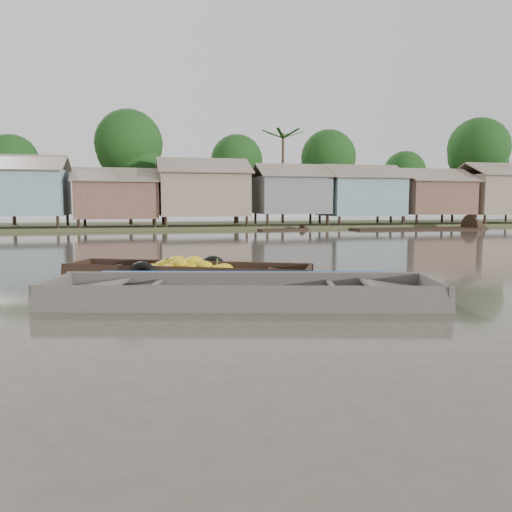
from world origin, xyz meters
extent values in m
plane|color=#474137|center=(0.00, 0.00, 0.00)|extent=(120.00, 120.00, 0.00)
cube|color=#384723|center=(0.00, 33.00, 0.00)|extent=(120.00, 12.00, 0.50)
cube|color=gray|center=(-10.50, 29.50, 2.70)|extent=(6.20, 5.20, 3.20)
cube|color=brown|center=(-10.50, 28.10, 4.75)|extent=(6.60, 3.02, 1.28)
cube|color=brown|center=(-10.50, 30.90, 4.75)|extent=(6.60, 3.02, 1.28)
cube|color=brown|center=(-3.80, 29.50, 2.20)|extent=(5.80, 4.60, 2.70)
cube|color=brown|center=(-3.80, 28.26, 4.00)|extent=(6.20, 2.67, 1.14)
cube|color=brown|center=(-3.80, 30.74, 4.00)|extent=(6.20, 2.67, 1.14)
cube|color=#826C5A|center=(2.50, 29.50, 2.65)|extent=(6.50, 5.30, 3.30)
cube|color=brown|center=(2.50, 28.07, 4.75)|extent=(6.90, 3.08, 1.31)
cube|color=brown|center=(2.50, 30.93, 4.75)|extent=(6.90, 3.08, 1.31)
cube|color=slate|center=(9.50, 29.50, 2.60)|extent=(5.40, 4.70, 2.90)
cube|color=brown|center=(9.50, 28.23, 4.50)|extent=(5.80, 2.73, 1.17)
cube|color=brown|center=(9.50, 30.77, 4.50)|extent=(5.80, 2.73, 1.17)
cube|color=gray|center=(15.50, 29.50, 2.50)|extent=(6.00, 5.00, 3.10)
cube|color=brown|center=(15.50, 28.15, 4.50)|extent=(6.40, 2.90, 1.24)
cube|color=brown|center=(15.50, 30.85, 4.50)|extent=(6.40, 2.90, 1.24)
cube|color=brown|center=(22.00, 29.50, 2.45)|extent=(5.70, 4.90, 2.80)
cube|color=brown|center=(22.00, 28.18, 4.30)|extent=(6.10, 2.85, 1.21)
cube|color=brown|center=(22.00, 30.82, 4.30)|extent=(6.10, 2.85, 1.21)
cube|color=#826C5A|center=(28.50, 29.50, 2.70)|extent=(6.30, 5.10, 3.40)
cube|color=brown|center=(28.50, 28.12, 4.85)|extent=(6.70, 2.96, 1.26)
cube|color=brown|center=(28.50, 30.88, 4.85)|extent=(6.70, 2.96, 1.26)
cylinder|color=#473323|center=(-12.00, 34.00, 2.45)|extent=(0.28, 0.28, 4.90)
sphere|color=#123310|center=(-12.00, 34.00, 5.25)|extent=(4.20, 4.20, 4.20)
cylinder|color=#473323|center=(-3.00, 33.00, 3.15)|extent=(0.28, 0.28, 6.30)
sphere|color=#123310|center=(-3.00, 33.00, 6.75)|extent=(5.40, 5.40, 5.40)
cylinder|color=#473323|center=(6.00, 34.00, 2.62)|extent=(0.28, 0.28, 5.25)
sphere|color=#123310|center=(6.00, 34.00, 5.62)|extent=(4.50, 4.50, 4.50)
cylinder|color=#473323|center=(14.00, 33.00, 2.80)|extent=(0.28, 0.28, 5.60)
sphere|color=#123310|center=(14.00, 33.00, 6.00)|extent=(4.80, 4.80, 4.80)
cylinder|color=#473323|center=(22.00, 34.00, 2.27)|extent=(0.28, 0.28, 4.55)
sphere|color=#123310|center=(22.00, 34.00, 4.88)|extent=(3.90, 3.90, 3.90)
cylinder|color=#473323|center=(29.00, 33.00, 3.32)|extent=(0.28, 0.28, 6.65)
sphere|color=#123310|center=(29.00, 33.00, 7.12)|extent=(5.70, 5.70, 5.70)
cylinder|color=#473323|center=(10.00, 33.50, 4.00)|extent=(0.24, 0.24, 8.00)
cube|color=black|center=(-0.97, 3.47, -0.08)|extent=(5.98, 3.51, 0.08)
cube|color=black|center=(-0.71, 4.07, 0.16)|extent=(5.69, 2.66, 0.57)
cube|color=black|center=(-1.24, 2.87, 0.16)|extent=(5.69, 2.66, 0.57)
cube|color=black|center=(1.78, 2.24, 0.16)|extent=(0.60, 1.25, 0.54)
cube|color=black|center=(1.30, 2.45, 0.23)|extent=(1.43, 1.48, 0.21)
cube|color=black|center=(-3.73, 4.70, 0.16)|extent=(0.60, 1.25, 0.54)
cube|color=black|center=(-3.25, 4.48, 0.23)|extent=(1.43, 1.48, 0.21)
cube|color=black|center=(-2.29, 4.06, 0.28)|extent=(0.62, 1.21, 0.05)
cube|color=black|center=(0.34, 2.88, 0.28)|extent=(0.62, 1.21, 0.05)
ellipsoid|color=gold|center=(-0.21, 3.46, 0.24)|extent=(0.51, 0.45, 0.26)
ellipsoid|color=gold|center=(-1.46, 3.75, 0.39)|extent=(0.59, 0.51, 0.30)
ellipsoid|color=gold|center=(-1.01, 3.78, 0.31)|extent=(0.48, 0.42, 0.25)
ellipsoid|color=gold|center=(-1.44, 3.36, 0.34)|extent=(0.45, 0.39, 0.23)
ellipsoid|color=gold|center=(-1.13, 3.36, 0.45)|extent=(0.56, 0.49, 0.29)
ellipsoid|color=gold|center=(-0.59, 3.10, 0.42)|extent=(0.46, 0.40, 0.24)
ellipsoid|color=gold|center=(-0.95, 3.33, 0.39)|extent=(0.53, 0.46, 0.27)
ellipsoid|color=gold|center=(-0.64, 3.25, 0.40)|extent=(0.54, 0.47, 0.28)
ellipsoid|color=gold|center=(-1.81, 3.50, 0.22)|extent=(0.58, 0.50, 0.30)
ellipsoid|color=gold|center=(-0.88, 3.21, 0.34)|extent=(0.51, 0.45, 0.26)
ellipsoid|color=gold|center=(-1.84, 4.01, 0.25)|extent=(0.54, 0.47, 0.28)
ellipsoid|color=gold|center=(-0.51, 3.71, 0.26)|extent=(0.49, 0.43, 0.25)
ellipsoid|color=gold|center=(-0.08, 3.32, 0.29)|extent=(0.58, 0.50, 0.30)
ellipsoid|color=gold|center=(-1.22, 3.49, 0.39)|extent=(0.55, 0.48, 0.28)
ellipsoid|color=gold|center=(-0.83, 3.36, 0.49)|extent=(0.60, 0.52, 0.31)
ellipsoid|color=gold|center=(-1.21, 3.63, 0.49)|extent=(0.56, 0.49, 0.29)
ellipsoid|color=gold|center=(-0.57, 3.69, 0.27)|extent=(0.51, 0.44, 0.26)
ellipsoid|color=gold|center=(-0.97, 3.62, 0.39)|extent=(0.56, 0.49, 0.29)
ellipsoid|color=gold|center=(-1.80, 3.61, 0.27)|extent=(0.59, 0.51, 0.30)
ellipsoid|color=gold|center=(-0.29, 2.99, 0.31)|extent=(0.54, 0.47, 0.28)
ellipsoid|color=gold|center=(-1.58, 3.81, 0.36)|extent=(0.50, 0.44, 0.26)
ellipsoid|color=gold|center=(-1.12, 3.88, 0.36)|extent=(0.47, 0.41, 0.24)
ellipsoid|color=gold|center=(-0.18, 2.70, 0.20)|extent=(0.49, 0.43, 0.25)
ellipsoid|color=gold|center=(-1.03, 3.09, 0.23)|extent=(0.48, 0.41, 0.25)
ellipsoid|color=gold|center=(-1.77, 3.47, 0.20)|extent=(0.57, 0.50, 0.29)
ellipsoid|color=gold|center=(-1.05, 3.74, 0.35)|extent=(0.52, 0.46, 0.27)
ellipsoid|color=gold|center=(-1.92, 3.83, 0.18)|extent=(0.46, 0.40, 0.24)
ellipsoid|color=gold|center=(-1.71, 3.55, 0.27)|extent=(0.52, 0.46, 0.27)
ellipsoid|color=gold|center=(-1.99, 3.53, 0.16)|extent=(0.47, 0.41, 0.24)
ellipsoid|color=gold|center=(-1.83, 3.80, 0.27)|extent=(0.59, 0.51, 0.30)
ellipsoid|color=gold|center=(-0.90, 3.54, 0.47)|extent=(0.45, 0.39, 0.23)
ellipsoid|color=gold|center=(-1.14, 3.70, 0.37)|extent=(0.52, 0.45, 0.27)
cylinder|color=#3F6626|center=(-1.47, 3.69, 0.48)|extent=(0.04, 0.04, 0.20)
cylinder|color=#3F6626|center=(-0.77, 3.38, 0.48)|extent=(0.04, 0.04, 0.20)
cylinder|color=#3F6626|center=(-0.28, 3.16, 0.48)|extent=(0.04, 0.04, 0.20)
torus|color=black|center=(-0.27, 3.97, 0.19)|extent=(0.79, 0.50, 0.78)
torus|color=black|center=(-2.07, 3.15, 0.19)|extent=(0.78, 0.49, 0.77)
cube|color=#46413B|center=(-0.17, 0.50, -0.08)|extent=(7.59, 3.29, 0.08)
cube|color=#46413B|center=(0.04, 1.38, 0.18)|extent=(7.41, 1.94, 0.61)
cube|color=#46413B|center=(-0.38, -0.38, 0.18)|extent=(7.41, 1.94, 0.61)
cube|color=#46413B|center=(3.44, -0.37, 0.18)|extent=(0.49, 1.81, 0.57)
cube|color=#46413B|center=(2.81, -0.22, 0.26)|extent=(1.63, 1.85, 0.24)
cube|color=#46413B|center=(-3.77, 1.37, 0.18)|extent=(0.49, 1.81, 0.57)
cube|color=#46413B|center=(-3.15, 1.22, 0.26)|extent=(1.63, 1.85, 0.24)
cube|color=#46413B|center=(-1.89, 0.92, 0.30)|extent=(0.51, 1.75, 0.05)
cube|color=#46413B|center=(1.56, 0.08, 0.30)|extent=(0.51, 1.75, 0.05)
cube|color=#665E54|center=(-0.17, 0.50, -0.03)|extent=(5.83, 2.74, 0.02)
cube|color=#104DA6|center=(0.06, 1.44, 0.41)|extent=(5.98, 1.53, 0.15)
torus|color=olive|center=(2.31, -0.41, -0.01)|extent=(0.42, 0.42, 0.06)
torus|color=olive|center=(2.31, -0.41, 0.03)|extent=(0.34, 0.34, 0.06)
cube|color=black|center=(7.78, 25.77, -0.05)|extent=(3.74, 1.67, 0.35)
cube|color=black|center=(17.80, 24.70, -0.05)|extent=(9.78, 2.31, 0.35)
camera|label=1|loc=(-2.04, -8.95, 1.93)|focal=35.00mm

